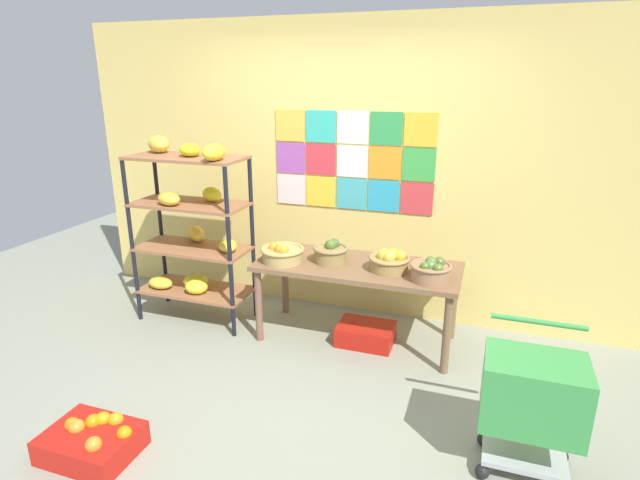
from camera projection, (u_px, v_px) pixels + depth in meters
ground at (279, 399)px, 3.46m from camera, size 9.11×9.11×0.00m
back_wall_with_art at (346, 172)px, 4.49m from camera, size 5.14×0.07×2.61m
banana_shelf_unit at (191, 221)px, 4.37m from camera, size 1.00×0.58×1.63m
display_table at (357, 273)px, 4.09m from camera, size 1.64×0.68×0.67m
fruit_basket_centre at (431, 270)px, 3.71m from camera, size 0.31×0.31×0.18m
fruit_basket_back_right at (331, 252)px, 4.09m from camera, size 0.29×0.29×0.19m
fruit_basket_right at (390, 261)px, 3.91m from camera, size 0.32×0.32×0.18m
fruit_basket_left at (282, 253)px, 4.10m from camera, size 0.35×0.35×0.17m
produce_crate_under_table at (366, 334)px, 4.18m from camera, size 0.46×0.33×0.16m
orange_crate_foreground at (92, 440)px, 2.94m from camera, size 0.52×0.39×0.21m
shopping_cart at (532, 397)px, 2.70m from camera, size 0.52×0.42×0.83m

